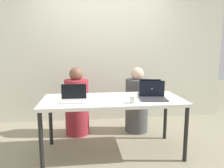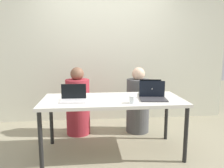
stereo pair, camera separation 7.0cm
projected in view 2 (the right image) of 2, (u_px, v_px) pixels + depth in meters
name	position (u px, v px, depth m)	size (l,w,h in m)	color
ground_plane	(113.00, 152.00, 2.96)	(12.00, 12.00, 0.00)	gray
back_wall	(105.00, 52.00, 4.15)	(4.72, 0.10, 2.63)	silver
desk	(113.00, 103.00, 2.84)	(1.81, 0.79, 0.74)	silver
person_on_left	(78.00, 105.00, 3.52)	(0.44, 0.44, 1.09)	#9E2934
person_on_right	(138.00, 103.00, 3.62)	(0.45, 0.45, 1.08)	#4A4B4D
laptop_front_right	(153.00, 96.00, 2.79)	(0.36, 0.28, 0.23)	#3B3A3F
laptop_back_right	(149.00, 92.00, 2.98)	(0.32, 0.31, 0.24)	#353B36
laptop_front_left	(73.00, 98.00, 2.69)	(0.31, 0.24, 0.20)	silver
water_glass_right	(132.00, 100.00, 2.60)	(0.07, 0.07, 0.09)	white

